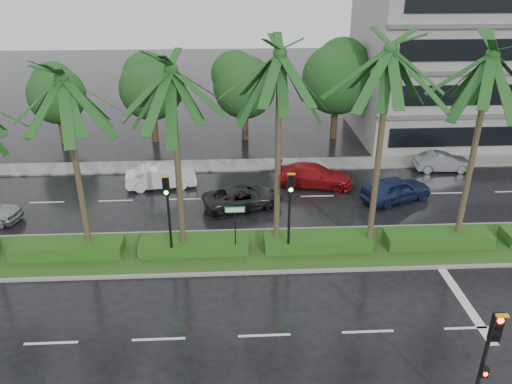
{
  "coord_description": "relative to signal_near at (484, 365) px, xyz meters",
  "views": [
    {
      "loc": [
        -1.09,
        -19.78,
        13.1
      ],
      "look_at": [
        0.02,
        1.5,
        2.98
      ],
      "focal_mm": 35.0,
      "sensor_mm": 36.0,
      "label": 1
    }
  ],
  "objects": [
    {
      "name": "ground",
      "position": [
        -6.0,
        9.39,
        -2.5
      ],
      "size": [
        120.0,
        120.0,
        0.0
      ],
      "primitive_type": "plane",
      "color": "black",
      "rests_on": "ground"
    },
    {
      "name": "far_sidewalk",
      "position": [
        -6.0,
        21.39,
        -2.44
      ],
      "size": [
        40.0,
        2.0,
        0.12
      ],
      "primitive_type": "cube",
      "color": "slate",
      "rests_on": "ground"
    },
    {
      "name": "median",
      "position": [
        -6.0,
        10.39,
        -2.42
      ],
      "size": [
        36.0,
        4.0,
        0.15
      ],
      "color": "gray",
      "rests_on": "ground"
    },
    {
      "name": "hedge",
      "position": [
        -6.0,
        10.39,
        -2.05
      ],
      "size": [
        35.2,
        1.4,
        0.6
      ],
      "color": "#144513",
      "rests_on": "median"
    },
    {
      "name": "lane_markings",
      "position": [
        -2.96,
        8.96,
        -2.5
      ],
      "size": [
        34.0,
        13.06,
        0.01
      ],
      "color": "silver",
      "rests_on": "ground"
    },
    {
      "name": "palm_row",
      "position": [
        -7.24,
        10.41,
        5.84
      ],
      "size": [
        26.3,
        4.2,
        10.32
      ],
      "color": "#3E3623",
      "rests_on": "median"
    },
    {
      "name": "signal_near",
      "position": [
        0.0,
        0.0,
        0.0
      ],
      "size": [
        0.34,
        0.45,
        4.36
      ],
      "color": "black",
      "rests_on": "near_sidewalk"
    },
    {
      "name": "signal_median_left",
      "position": [
        -10.0,
        9.69,
        0.49
      ],
      "size": [
        0.34,
        0.42,
        4.36
      ],
      "color": "black",
      "rests_on": "median"
    },
    {
      "name": "signal_median_right",
      "position": [
        -4.5,
        9.69,
        0.49
      ],
      "size": [
        0.34,
        0.42,
        4.36
      ],
      "color": "black",
      "rests_on": "median"
    },
    {
      "name": "street_sign",
      "position": [
        -7.0,
        9.87,
        -0.38
      ],
      "size": [
        0.95,
        0.09,
        2.6
      ],
      "color": "black",
      "rests_on": "median"
    },
    {
      "name": "bg_trees",
      "position": [
        -5.0,
        26.98,
        1.95
      ],
      "size": [
        32.36,
        5.34,
        7.71
      ],
      "color": "#3A291A",
      "rests_on": "ground"
    },
    {
      "name": "building",
      "position": [
        11.0,
        27.39,
        3.5
      ],
      "size": [
        16.0,
        10.0,
        12.0
      ],
      "primitive_type": "cube",
      "color": "gray",
      "rests_on": "ground"
    },
    {
      "name": "car_white",
      "position": [
        -11.5,
        18.21,
        -1.8
      ],
      "size": [
        2.08,
        4.46,
        1.42
      ],
      "primitive_type": "imported",
      "rotation": [
        0.0,
        0.0,
        1.71
      ],
      "color": "silver",
      "rests_on": "ground"
    },
    {
      "name": "car_darkgrey",
      "position": [
        -6.5,
        15.15,
        -1.88
      ],
      "size": [
        3.28,
        4.93,
        1.26
      ],
      "primitive_type": "imported",
      "rotation": [
        0.0,
        0.0,
        1.86
      ],
      "color": "black",
      "rests_on": "ground"
    },
    {
      "name": "car_red",
      "position": [
        -2.0,
        17.91,
        -1.81
      ],
      "size": [
        2.93,
        5.11,
        1.39
      ],
      "primitive_type": "imported",
      "rotation": [
        0.0,
        0.0,
        1.36
      ],
      "color": "maroon",
      "rests_on": "ground"
    },
    {
      "name": "car_blue",
      "position": [
        2.5,
        15.62,
        -1.77
      ],
      "size": [
        3.21,
        4.61,
        1.46
      ],
      "primitive_type": "imported",
      "rotation": [
        0.0,
        0.0,
        1.96
      ],
      "color": "#1A264E",
      "rests_on": "ground"
    },
    {
      "name": "car_grey",
      "position": [
        7.0,
        19.89,
        -1.88
      ],
      "size": [
        1.46,
        3.81,
        1.24
      ],
      "primitive_type": "imported",
      "rotation": [
        0.0,
        0.0,
        1.53
      ],
      "color": "slate",
      "rests_on": "ground"
    }
  ]
}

